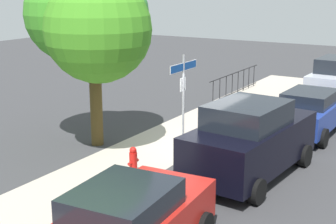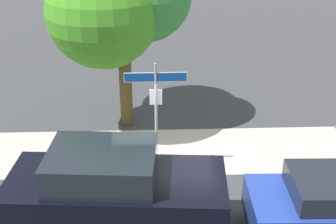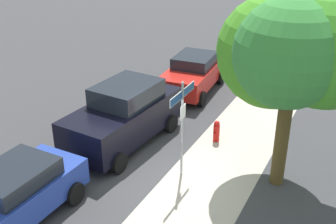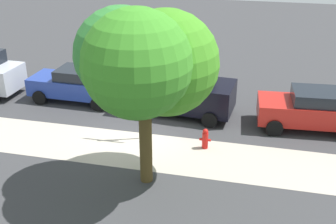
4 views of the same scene
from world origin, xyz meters
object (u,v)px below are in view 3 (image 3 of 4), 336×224
Objects in this scene: shade_tree at (295,52)px; fire_hydrant at (216,131)px; street_sign at (182,112)px; car_black at (124,115)px; car_blue at (11,197)px; car_red at (193,73)px.

shade_tree reaches higher than fire_hydrant.
street_sign is 0.64× the size of car_black.
car_black is 4.89m from car_blue.
car_black is at bearing 178.21° from car_blue.
car_blue is at bearing -25.79° from fire_hydrant.
car_red is at bearing -159.04° from street_sign.
street_sign is 3.89× the size of fire_hydrant.
car_red is (-6.22, -2.38, -1.29)m from street_sign.
car_blue is 5.40× the size of fire_hydrant.
car_blue is at bearing 1.10° from car_black.
street_sign is at bearing 16.74° from car_red.
street_sign is at bearing 74.97° from car_black.
shade_tree is 7.30× the size of fire_hydrant.
shade_tree reaches higher than car_black.
car_red is 10.19m from car_blue.
fire_hydrant is at bearing 155.76° from car_blue.
car_black is at bearing -89.54° from shade_tree.
fire_hydrant is at bearing -120.13° from shade_tree.
car_red reaches higher than car_blue.
car_blue is at bearing -36.11° from street_sign.
car_black reaches higher than car_red.
car_blue is 7.10m from fire_hydrant.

